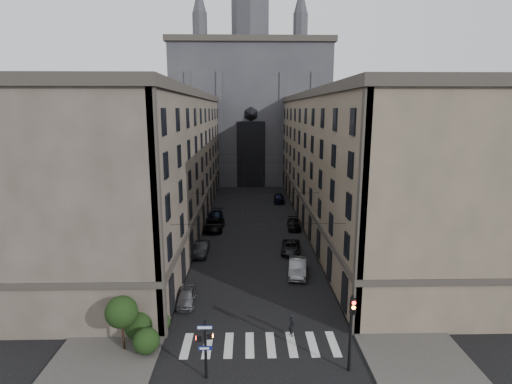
{
  "coord_description": "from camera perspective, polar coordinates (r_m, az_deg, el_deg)",
  "views": [
    {
      "loc": [
        -0.89,
        -20.66,
        16.51
      ],
      "look_at": [
        -0.17,
        10.78,
        9.96
      ],
      "focal_mm": 28.0,
      "sensor_mm": 36.0,
      "label": 1
    }
  ],
  "objects": [
    {
      "name": "pedestrian",
      "position": [
        31.21,
        5.1,
        -18.34
      ],
      "size": [
        0.62,
        0.75,
        1.75
      ],
      "primitive_type": "imported",
      "rotation": [
        0.0,
        0.0,
        1.94
      ],
      "color": "black",
      "rests_on": "ground"
    },
    {
      "name": "sidewalk_left",
      "position": [
        59.77,
        -10.55,
        -4.4
      ],
      "size": [
        7.0,
        80.0,
        0.15
      ],
      "primitive_type": "cube",
      "color": "#383533",
      "rests_on": "ground"
    },
    {
      "name": "pedestrian_signal_left",
      "position": [
        26.44,
        -7.28,
        -20.79
      ],
      "size": [
        1.02,
        0.38,
        4.0
      ],
      "color": "black",
      "rests_on": "ground"
    },
    {
      "name": "building_right",
      "position": [
        58.88,
        12.82,
        4.48
      ],
      "size": [
        13.6,
        60.6,
        18.85
      ],
      "color": "brown",
      "rests_on": "ground"
    },
    {
      "name": "car_left_near",
      "position": [
        36.06,
        -9.9,
        -14.53
      ],
      "size": [
        1.65,
        3.83,
        1.29
      ],
      "primitive_type": "imported",
      "rotation": [
        0.0,
        0.0,
        0.03
      ],
      "color": "slate",
      "rests_on": "ground"
    },
    {
      "name": "sidewalk_right",
      "position": [
        60.09,
        9.69,
        -4.29
      ],
      "size": [
        7.0,
        80.0,
        0.15
      ],
      "primitive_type": "cube",
      "color": "#383533",
      "rests_on": "ground"
    },
    {
      "name": "car_left_midnear",
      "position": [
        46.89,
        -7.82,
        -8.02
      ],
      "size": [
        1.62,
        4.45,
        1.46
      ],
      "primitive_type": "imported",
      "rotation": [
        0.0,
        0.0,
        -0.02
      ],
      "color": "black",
      "rests_on": "ground"
    },
    {
      "name": "car_right_midnear",
      "position": [
        47.37,
        4.97,
        -7.85
      ],
      "size": [
        2.72,
        4.87,
        1.29
      ],
      "primitive_type": "imported",
      "rotation": [
        0.0,
        0.0,
        -0.13
      ],
      "color": "black",
      "rests_on": "ground"
    },
    {
      "name": "car_right_midfar",
      "position": [
        56.46,
        5.44,
        -4.62
      ],
      "size": [
        2.01,
        4.51,
        1.28
      ],
      "primitive_type": "imported",
      "rotation": [
        0.0,
        0.0,
        -0.05
      ],
      "color": "black",
      "rests_on": "ground"
    },
    {
      "name": "traffic_light_right",
      "position": [
        26.96,
        13.46,
        -17.95
      ],
      "size": [
        0.34,
        0.5,
        5.2
      ],
      "color": "black",
      "rests_on": "ground"
    },
    {
      "name": "zebra_crossing",
      "position": [
        30.52,
        0.61,
        -20.97
      ],
      "size": [
        11.0,
        3.2,
        0.01
      ],
      "primitive_type": "cube",
      "color": "beige",
      "rests_on": "ground"
    },
    {
      "name": "gothic_tower",
      "position": [
        95.63,
        -0.81,
        12.53
      ],
      "size": [
        35.0,
        23.0,
        58.0
      ],
      "color": "#2D2D33",
      "rests_on": "ground"
    },
    {
      "name": "car_left_midfar",
      "position": [
        55.89,
        -6.01,
        -4.67
      ],
      "size": [
        2.75,
        5.59,
        1.53
      ],
      "primitive_type": "imported",
      "rotation": [
        0.0,
        0.0,
        -0.04
      ],
      "color": "black",
      "rests_on": "ground"
    },
    {
      "name": "car_right_far",
      "position": [
        72.02,
        3.3,
        -0.87
      ],
      "size": [
        2.15,
        4.72,
        1.57
      ],
      "primitive_type": "imported",
      "rotation": [
        0.0,
        0.0,
        -0.07
      ],
      "color": "black",
      "rests_on": "ground"
    },
    {
      "name": "building_left",
      "position": [
        58.47,
        -13.74,
        4.39
      ],
      "size": [
        13.6,
        60.6,
        18.85
      ],
      "color": "#494038",
      "rests_on": "ground"
    },
    {
      "name": "shrub_cluster",
      "position": [
        30.6,
        -16.76,
        -17.51
      ],
      "size": [
        3.9,
        4.4,
        3.9
      ],
      "color": "black",
      "rests_on": "sidewalk_left"
    },
    {
      "name": "car_right_near",
      "position": [
        41.32,
        5.96,
        -10.63
      ],
      "size": [
        2.37,
        5.1,
        1.62
      ],
      "primitive_type": "imported",
      "rotation": [
        0.0,
        0.0,
        -0.14
      ],
      "color": "slate",
      "rests_on": "ground"
    },
    {
      "name": "tram_wires",
      "position": [
        57.06,
        -0.41,
        2.42
      ],
      "size": [
        14.0,
        60.0,
        0.43
      ],
      "color": "black",
      "rests_on": "ground"
    },
    {
      "name": "car_left_far",
      "position": [
        60.35,
        -5.89,
        -3.46
      ],
      "size": [
        2.41,
        5.17,
        1.46
      ],
      "primitive_type": "imported",
      "rotation": [
        0.0,
        0.0,
        -0.07
      ],
      "color": "black",
      "rests_on": "ground"
    }
  ]
}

